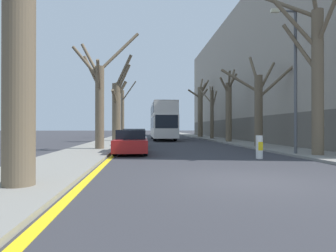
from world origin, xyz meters
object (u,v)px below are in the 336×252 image
at_px(parked_car_1, 134,138).
at_px(traffic_bollard, 259,147).
at_px(street_tree_left_2, 117,107).
at_px(street_tree_right_1, 259,104).
at_px(street_tree_right_3, 212,111).
at_px(street_tree_right_0, 315,70).
at_px(street_tree_right_2, 229,108).
at_px(double_decker_bus, 163,120).
at_px(lamp_post, 294,73).
at_px(parked_car_0, 131,142).
at_px(street_tree_left_0, 18,24).
at_px(street_tree_left_3, 123,111).
at_px(street_tree_right_4, 200,109).
at_px(street_tree_left_1, 100,98).

bearing_deg(parked_car_1, traffic_bollard, -57.75).
relative_size(street_tree_left_2, street_tree_right_1, 1.29).
distance_m(street_tree_right_1, street_tree_right_3, 15.64).
relative_size(street_tree_right_0, street_tree_right_3, 1.28).
distance_m(street_tree_right_1, street_tree_right_2, 7.50).
bearing_deg(street_tree_right_3, parked_car_1, -124.21).
relative_size(street_tree_right_0, double_decker_bus, 0.76).
relative_size(street_tree_right_1, street_tree_right_3, 0.98).
bearing_deg(lamp_post, street_tree_left_2, 122.70).
height_order(street_tree_left_2, parked_car_0, street_tree_left_2).
distance_m(street_tree_left_0, street_tree_left_3, 36.37).
bearing_deg(street_tree_left_2, street_tree_right_4, 48.54).
bearing_deg(street_tree_right_4, street_tree_left_2, -131.46).
bearing_deg(street_tree_right_3, parked_car_0, -114.94).
relative_size(street_tree_left_0, traffic_bollard, 7.37).
relative_size(street_tree_right_2, lamp_post, 0.97).
distance_m(double_decker_bus, parked_car_1, 13.36).
distance_m(parked_car_1, traffic_bollard, 11.40).
relative_size(street_tree_right_1, street_tree_right_4, 0.76).
xyz_separation_m(street_tree_right_3, traffic_bollard, (-3.22, -23.32, -3.03)).
bearing_deg(street_tree_left_2, street_tree_left_0, -90.69).
distance_m(street_tree_left_2, double_decker_bus, 7.12).
bearing_deg(street_tree_right_2, street_tree_left_0, -117.72).
bearing_deg(street_tree_right_1, parked_car_1, 167.94).
relative_size(street_tree_right_0, parked_car_0, 2.02).
distance_m(street_tree_right_2, parked_car_0, 15.20).
height_order(street_tree_right_1, parked_car_1, street_tree_right_1).
height_order(street_tree_left_1, street_tree_right_2, street_tree_left_1).
xyz_separation_m(lamp_post, traffic_bollard, (-2.40, -1.36, -3.75)).
distance_m(street_tree_left_0, traffic_bollard, 11.01).
bearing_deg(parked_car_0, street_tree_right_1, 25.48).
bearing_deg(street_tree_left_2, street_tree_right_0, -57.10).
bearing_deg(street_tree_left_1, street_tree_right_1, 9.03).
xyz_separation_m(street_tree_left_0, lamp_post, (10.72, 7.76, 0.44)).
height_order(parked_car_1, traffic_bollard, parked_car_1).
xyz_separation_m(street_tree_right_4, double_decker_bus, (-6.15, -7.77, -1.84)).
distance_m(street_tree_left_3, street_tree_right_0, 31.56).
bearing_deg(double_decker_bus, street_tree_left_0, -100.44).
distance_m(street_tree_left_0, parked_car_0, 10.49).
relative_size(street_tree_left_0, street_tree_right_0, 0.89).
distance_m(street_tree_left_2, parked_car_1, 8.72).
bearing_deg(street_tree_left_0, street_tree_right_0, 31.32).
bearing_deg(street_tree_right_1, street_tree_right_4, 89.75).
height_order(street_tree_right_0, street_tree_right_4, street_tree_right_4).
bearing_deg(double_decker_bus, street_tree_left_3, 125.29).
bearing_deg(street_tree_right_4, street_tree_right_0, -90.24).
relative_size(street_tree_right_2, parked_car_0, 1.67).
relative_size(parked_car_0, lamp_post, 0.58).
height_order(street_tree_left_0, parked_car_0, street_tree_left_0).
relative_size(street_tree_left_1, street_tree_left_2, 0.88).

